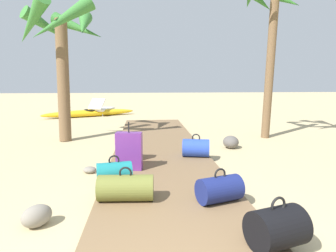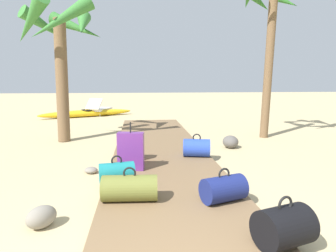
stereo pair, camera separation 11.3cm
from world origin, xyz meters
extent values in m
plane|color=tan|center=(0.00, 3.92, 0.00)|extent=(60.00, 60.00, 0.00)
cube|color=brown|center=(0.00, 4.90, 0.04)|extent=(1.95, 9.80, 0.08)
cylinder|color=black|center=(0.86, 1.21, 0.27)|extent=(0.58, 0.51, 0.38)
torus|color=black|center=(0.86, 1.21, 0.49)|extent=(0.16, 0.07, 0.16)
cylinder|color=navy|center=(0.60, 2.25, 0.24)|extent=(0.62, 0.48, 0.33)
torus|color=black|center=(0.60, 2.25, 0.44)|extent=(0.16, 0.08, 0.16)
cube|color=#6B2D84|center=(-0.59, 3.69, 0.40)|extent=(0.46, 0.24, 0.64)
cylinder|color=black|center=(-0.59, 3.69, 0.81)|extent=(0.02, 0.02, 0.18)
cylinder|color=#2847B7|center=(0.69, 4.42, 0.26)|extent=(0.58, 0.45, 0.35)
torus|color=black|center=(0.69, 4.42, 0.46)|extent=(0.17, 0.06, 0.16)
cylinder|color=#197A7F|center=(-0.79, 3.08, 0.23)|extent=(0.56, 0.39, 0.30)
torus|color=black|center=(-0.79, 3.08, 0.41)|extent=(0.17, 0.05, 0.16)
cube|color=red|center=(-0.57, 4.29, 0.30)|extent=(0.34, 0.25, 0.44)
ellipsoid|color=red|center=(-0.57, 4.29, 0.52)|extent=(0.32, 0.24, 0.15)
cylinder|color=#5B110F|center=(-0.66, 4.21, 0.30)|extent=(0.04, 0.04, 0.36)
cylinder|color=#5B110F|center=(-0.52, 4.18, 0.30)|extent=(0.04, 0.04, 0.36)
cylinder|color=olive|center=(-0.58, 2.39, 0.25)|extent=(0.72, 0.37, 0.33)
torus|color=black|center=(-0.58, 2.39, 0.44)|extent=(0.17, 0.03, 0.16)
cylinder|color=brown|center=(3.03, 6.46, 1.97)|extent=(0.22, 0.39, 3.94)
cylinder|color=brown|center=(-2.40, 6.66, 1.56)|extent=(0.31, 0.49, 3.14)
cone|color=#387A33|center=(-1.82, 6.71, 2.97)|extent=(0.45, 1.21, 0.88)
cone|color=#387A33|center=(-2.11, 7.39, 3.01)|extent=(1.61, 0.92, 0.91)
cone|color=#387A33|center=(-2.86, 7.13, 2.99)|extent=(1.20, 1.19, 0.90)
cone|color=#387A33|center=(-2.90, 6.15, 2.93)|extent=(1.23, 1.22, 1.14)
cone|color=#387A33|center=(-2.15, 5.92, 2.95)|extent=(1.54, 0.82, 1.17)
cube|color=white|center=(-2.18, 12.28, 0.26)|extent=(1.00, 1.52, 0.08)
cube|color=white|center=(-2.36, 11.71, 0.54)|extent=(0.73, 0.68, 0.46)
cylinder|color=silver|center=(-2.23, 12.89, 0.11)|extent=(0.04, 0.04, 0.22)
cylinder|color=silver|center=(-1.78, 12.74, 0.11)|extent=(0.04, 0.04, 0.22)
cylinder|color=silver|center=(-2.58, 11.82, 0.11)|extent=(0.04, 0.04, 0.22)
cylinder|color=silver|center=(-2.12, 11.67, 0.11)|extent=(0.04, 0.04, 0.22)
ellipsoid|color=gold|center=(-2.66, 11.68, 0.15)|extent=(3.89, 2.12, 0.30)
torus|color=black|center=(-2.66, 11.68, 0.29)|extent=(0.65, 0.65, 0.05)
ellipsoid|color=gray|center=(-1.29, 3.81, 0.05)|extent=(0.30, 0.30, 0.11)
ellipsoid|color=#5B5651|center=(1.70, 5.39, 0.15)|extent=(0.36, 0.40, 0.30)
ellipsoid|color=gray|center=(-1.53, 1.95, 0.12)|extent=(0.41, 0.42, 0.24)
camera|label=1|loc=(-0.34, -1.17, 1.61)|focal=31.20mm
camera|label=2|loc=(-0.46, -1.16, 1.61)|focal=31.20mm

